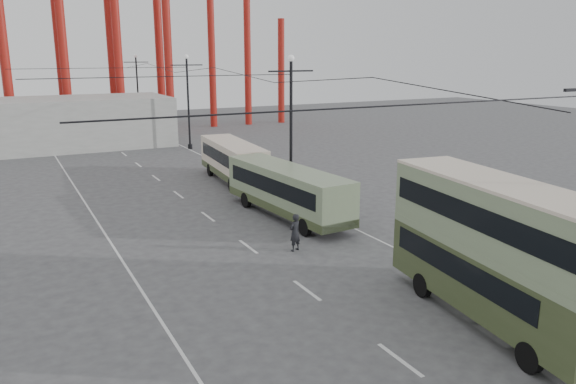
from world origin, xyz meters
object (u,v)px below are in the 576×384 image
double_decker_bus (497,245)px  single_decker_green (287,189)px  single_decker_cream (233,160)px  pedestrian (295,232)px

double_decker_bus → single_decker_green: double_decker_bus is taller
double_decker_bus → single_decker_cream: size_ratio=1.02×
pedestrian → single_decker_green: bearing=-133.9°
double_decker_bus → single_decker_cream: double_decker_bus is taller
pedestrian → single_decker_cream: bearing=-121.4°
double_decker_bus → single_decker_cream: bearing=96.6°
single_decker_green → pedestrian: single_decker_green is taller
single_decker_green → pedestrian: size_ratio=5.71×
single_decker_green → single_decker_cream: 10.27m
single_decker_green → double_decker_bus: bearing=-93.1°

